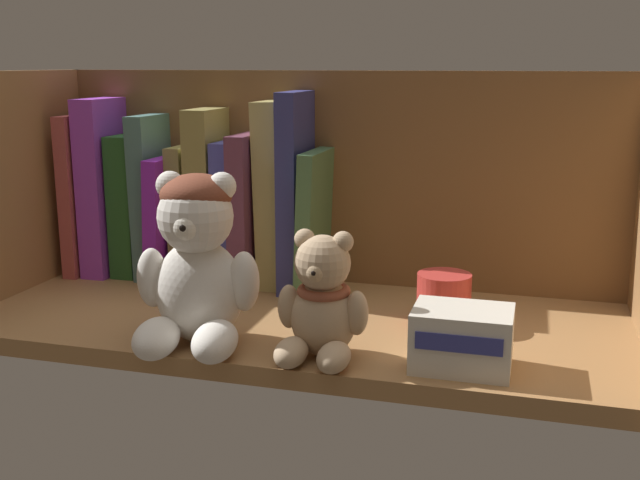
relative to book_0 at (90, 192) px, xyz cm
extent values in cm
cube|color=#9E7042|center=(33.97, -12.59, -11.71)|extent=(72.88, 30.41, 2.00)
cube|color=brown|center=(33.97, 3.21, 1.89)|extent=(75.28, 1.20, 29.22)
cube|color=#9E7042|center=(-3.27, -12.59, 1.89)|extent=(1.60, 32.81, 29.22)
cube|color=#AF4B4B|center=(0.00, 0.00, 0.00)|extent=(1.94, 12.79, 21.43)
cube|color=purple|center=(3.05, 0.00, 1.09)|extent=(3.42, 11.53, 23.62)
cube|color=#265925|center=(6.80, 0.00, -1.29)|extent=(3.33, 9.38, 18.86)
cube|color=slate|center=(10.08, 0.00, 0.06)|extent=(2.78, 10.65, 21.58)
cube|color=purple|center=(12.66, 0.00, -2.55)|extent=(2.56, 14.45, 16.38)
cube|color=olive|center=(15.07, 0.00, -1.87)|extent=(2.32, 10.28, 17.71)
cube|color=olive|center=(18.16, 0.00, 0.52)|extent=(3.30, 10.53, 22.48)
cube|color=#484CAE|center=(21.31, 0.00, -1.47)|extent=(2.25, 10.77, 18.49)
cube|color=#64334B|center=(24.03, 0.00, -0.96)|extent=(2.44, 13.27, 19.52)
cube|color=tan|center=(27.17, 0.00, 1.06)|extent=(3.69, 9.20, 23.62)
cube|color=navy|center=(30.30, 0.00, 1.68)|extent=(2.42, 12.52, 24.78)
cube|color=#476F46|center=(32.83, 0.00, -1.86)|extent=(2.58, 14.71, 17.78)
ellipsoid|color=white|center=(26.55, -22.60, -5.35)|extent=(9.13, 8.37, 10.74)
sphere|color=white|center=(26.62, -23.13, 2.55)|extent=(7.64, 7.64, 7.64)
sphere|color=white|center=(23.90, -22.95, 5.53)|extent=(2.86, 2.86, 2.86)
sphere|color=white|center=(29.19, -22.25, 5.53)|extent=(2.86, 2.86, 2.86)
sphere|color=white|center=(26.97, -25.82, 2.09)|extent=(2.86, 2.86, 2.86)
sphere|color=black|center=(27.10, -26.81, 2.17)|extent=(1.00, 1.00, 1.00)
ellipsoid|color=white|center=(24.29, -28.04, -8.81)|extent=(5.20, 7.66, 3.82)
ellipsoid|color=white|center=(30.14, -27.27, -8.81)|extent=(5.20, 7.66, 3.82)
ellipsoid|color=white|center=(21.83, -23.77, -4.00)|extent=(3.48, 3.48, 6.20)
ellipsoid|color=white|center=(31.41, -22.50, -4.00)|extent=(3.48, 3.48, 6.20)
ellipsoid|color=brown|center=(26.55, -22.60, 4.65)|extent=(7.25, 7.25, 4.20)
ellipsoid|color=tan|center=(39.87, -23.06, -6.88)|extent=(6.52, 5.98, 7.67)
sphere|color=tan|center=(39.86, -23.44, -1.24)|extent=(5.46, 5.46, 5.46)
sphere|color=tan|center=(37.96, -23.02, 0.89)|extent=(2.05, 2.05, 2.05)
sphere|color=tan|center=(41.78, -23.10, 0.89)|extent=(2.05, 2.05, 2.05)
sphere|color=tan|center=(39.82, -25.38, -1.56)|extent=(2.05, 2.05, 2.05)
sphere|color=black|center=(39.80, -26.09, -1.51)|extent=(0.72, 0.72, 0.72)
ellipsoid|color=tan|center=(37.68, -26.65, -9.35)|extent=(3.18, 5.18, 2.73)
ellipsoid|color=tan|center=(41.90, -26.75, -9.35)|extent=(3.18, 5.18, 2.73)
ellipsoid|color=tan|center=(36.41, -23.36, -5.92)|extent=(2.27, 2.27, 4.43)
ellipsoid|color=tan|center=(43.31, -23.52, -5.92)|extent=(2.27, 2.27, 4.43)
torus|color=brown|center=(39.87, -23.06, -4.12)|extent=(5.24, 5.24, 0.98)
cylinder|color=#C63833|center=(50.05, -10.37, -7.88)|extent=(5.95, 5.95, 5.67)
cube|color=silver|center=(53.27, -22.59, -7.82)|extent=(9.22, 6.85, 5.79)
cube|color=#33388C|center=(53.27, -26.10, -7.09)|extent=(7.84, 0.16, 1.62)
camera|label=1|loc=(59.10, -91.87, 17.48)|focal=43.17mm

